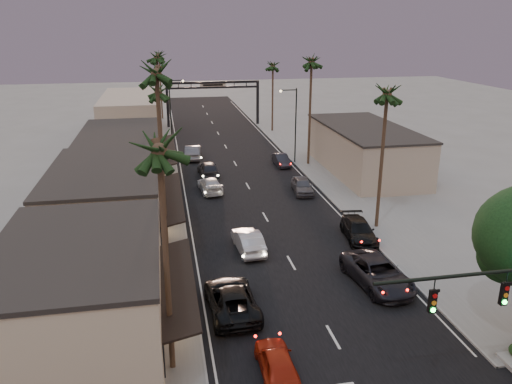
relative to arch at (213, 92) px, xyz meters
name	(u,v)px	position (x,y,z in m)	size (l,w,h in m)	color
ground	(243,178)	(0.00, -30.00, -5.53)	(200.00, 200.00, 0.00)	slate
road	(236,166)	(0.00, -25.00, -5.53)	(14.00, 120.00, 0.02)	black
sidewalk_left	(156,155)	(-9.50, -18.00, -5.47)	(5.00, 92.00, 0.12)	slate
sidewalk_right	(298,148)	(9.50, -18.00, -5.47)	(5.00, 92.00, 0.12)	slate
storefront_near	(82,297)	(-13.00, -58.00, -2.78)	(8.00, 12.00, 5.50)	#C5B596
storefront_mid	(107,205)	(-13.00, -44.00, -2.78)	(8.00, 14.00, 5.50)	gray
storefront_far	(121,157)	(-13.00, -28.00, -3.03)	(8.00, 16.00, 5.00)	#C5B596
storefront_dist	(131,116)	(-13.00, -5.00, -2.53)	(8.00, 20.00, 6.00)	gray
building_right	(365,150)	(14.00, -30.00, -3.03)	(8.00, 18.00, 5.00)	gray
arch	(213,92)	(0.00, 0.00, 0.00)	(15.20, 0.40, 7.27)	black
streetlight_right	(294,120)	(6.92, -25.00, -0.20)	(2.13, 0.30, 9.00)	black
streetlight_left	(172,106)	(-6.92, -12.00, -0.20)	(2.13, 0.30, 9.00)	black
palm_la	(158,141)	(-8.60, -61.00, 5.91)	(3.20, 3.20, 13.20)	#38281C
palm_lb	(156,68)	(-8.60, -48.00, 7.85)	(3.20, 3.20, 15.20)	#38281C
palm_lc	(158,88)	(-8.60, -34.00, 4.94)	(3.20, 3.20, 12.20)	#38281C
palm_ld	(157,54)	(-8.60, -15.00, 6.88)	(3.20, 3.20, 14.20)	#38281C
palm_ra	(388,88)	(8.60, -46.00, 5.91)	(3.20, 3.20, 13.20)	#38281C
palm_rb	(312,58)	(8.60, -26.00, 6.88)	(3.20, 3.20, 14.20)	#38281C
palm_rc	(273,63)	(8.60, -6.00, 4.94)	(3.20, 3.20, 12.20)	#38281C
palm_far	(159,53)	(-8.30, 8.00, 5.91)	(3.20, 3.20, 13.20)	#38281C
oncoming_red	(277,362)	(-3.69, -62.38, -4.83)	(1.66, 4.13, 1.41)	#9B1D0B
oncoming_pickup	(232,299)	(-5.03, -56.41, -4.72)	(2.71, 5.88, 1.64)	black
oncoming_silver	(248,241)	(-2.64, -48.41, -4.74)	(1.68, 4.81, 1.59)	#A3A3A9
oncoming_white	(210,185)	(-4.05, -34.09, -4.82)	(2.01, 4.95, 1.44)	#B1B1B1
oncoming_dgrey	(208,169)	(-3.69, -28.59, -4.71)	(1.95, 4.86, 1.66)	black
oncoming_grey_far	(193,152)	(-4.88, -20.77, -4.68)	(1.82, 5.21, 1.72)	#545359
curbside_near	(377,273)	(4.65, -55.06, -4.68)	(2.84, 6.15, 1.71)	black
curbside_black	(359,230)	(6.20, -48.03, -4.77)	(2.14, 5.27, 1.53)	black
curbside_grey	(302,186)	(4.98, -36.19, -4.77)	(1.81, 4.50, 1.53)	#46464B
curbside_far	(281,160)	(5.28, -25.95, -4.84)	(1.46, 4.18, 1.38)	black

